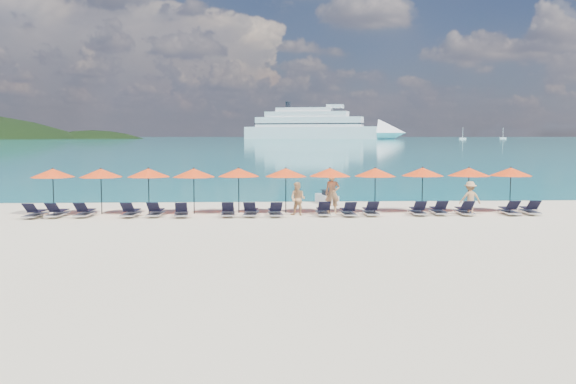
{
  "coord_description": "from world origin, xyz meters",
  "views": [
    {
      "loc": [
        -1.44,
        -26.84,
        3.88
      ],
      "look_at": [
        0.0,
        3.0,
        1.2
      ],
      "focal_mm": 40.0,
      "sensor_mm": 36.0,
      "label": 1
    }
  ],
  "objects": [
    {
      "name": "beachgoer_c",
      "position": [
        8.85,
        3.53,
        0.81
      ],
      "size": [
        1.07,
        0.52,
        1.63
      ],
      "primitive_type": "imported",
      "rotation": [
        0.0,
        0.0,
        3.17
      ],
      "color": "tan",
      "rests_on": "ground"
    },
    {
      "name": "ground",
      "position": [
        0.0,
        0.0,
        0.0
      ],
      "size": [
        1400.0,
        1400.0,
        0.0
      ],
      "primitive_type": "plane",
      "color": "beige"
    },
    {
      "name": "lounger_15",
      "position": [
        10.78,
        3.49,
        0.24
      ],
      "size": [
        0.69,
        1.72,
        0.66
      ],
      "rotation": [
        0.0,
        0.0,
        -0.04
      ],
      "color": "silver",
      "rests_on": "ground"
    },
    {
      "name": "umbrella_9",
      "position": [
        9.18,
        4.77,
        2.02
      ],
      "size": [
        2.1,
        2.1,
        2.28
      ],
      "color": "black",
      "rests_on": "ground"
    },
    {
      "name": "cruise_ship",
      "position": [
        57.37,
        525.12,
        10.06
      ],
      "size": [
        138.9,
        64.02,
        38.67
      ],
      "rotation": [
        0.0,
        0.0,
        -0.31
      ],
      "color": "white",
      "rests_on": "ground"
    },
    {
      "name": "lounger_16",
      "position": [
        11.82,
        3.54,
        0.24
      ],
      "size": [
        0.75,
        1.74,
        0.66
      ],
      "rotation": [
        0.0,
        0.0,
        -0.08
      ],
      "color": "silver",
      "rests_on": "ground"
    },
    {
      "name": "sailboat_near",
      "position": [
        160.28,
        471.61,
        0.99
      ],
      "size": [
        5.24,
        1.75,
        9.61
      ],
      "color": "white",
      "rests_on": "ground"
    },
    {
      "name": "lounger_4",
      "position": [
        -6.25,
        3.59,
        0.24
      ],
      "size": [
        0.71,
        1.73,
        0.66
      ],
      "rotation": [
        0.0,
        0.0,
        -0.06
      ],
      "color": "silver",
      "rests_on": "ground"
    },
    {
      "name": "lounger_9",
      "position": [
        1.72,
        3.55,
        0.24
      ],
      "size": [
        0.64,
        1.71,
        0.66
      ],
      "rotation": [
        0.0,
        0.0,
        -0.01
      ],
      "color": "silver",
      "rests_on": "ground"
    },
    {
      "name": "beachgoer_a",
      "position": [
        2.26,
        4.44,
        0.99
      ],
      "size": [
        0.74,
        0.51,
        1.98
      ],
      "primitive_type": "imported",
      "rotation": [
        0.0,
        0.0,
        -0.05
      ],
      "color": "tan",
      "rests_on": "ground"
    },
    {
      "name": "umbrella_5",
      "position": [
        -0.03,
        4.69,
        2.02
      ],
      "size": [
        2.1,
        2.1,
        2.28
      ],
      "color": "black",
      "rests_on": "ground"
    },
    {
      "name": "lounger_6",
      "position": [
        -2.82,
        3.47,
        0.24
      ],
      "size": [
        0.65,
        1.71,
        0.66
      ],
      "rotation": [
        0.0,
        0.0,
        0.02
      ],
      "color": "silver",
      "rests_on": "ground"
    },
    {
      "name": "umbrella_10",
      "position": [
        11.31,
        4.75,
        2.02
      ],
      "size": [
        2.1,
        2.1,
        2.28
      ],
      "color": "black",
      "rests_on": "ground"
    },
    {
      "name": "umbrella_1",
      "position": [
        -9.03,
        4.65,
        2.02
      ],
      "size": [
        2.1,
        2.1,
        2.28
      ],
      "color": "black",
      "rests_on": "ground"
    },
    {
      "name": "lounger_11",
      "position": [
        4.0,
        3.5,
        0.24
      ],
      "size": [
        0.63,
        1.7,
        0.66
      ],
      "rotation": [
        0.0,
        0.0,
        0.0
      ],
      "color": "silver",
      "rests_on": "ground"
    },
    {
      "name": "sailboat_far",
      "position": [
        209.73,
        515.64,
        1.01
      ],
      "size": [
        5.39,
        1.8,
        9.88
      ],
      "color": "white",
      "rests_on": "ground"
    },
    {
      "name": "sea",
      "position": [
        0.0,
        660.0,
        0.01
      ],
      "size": [
        1600.0,
        1300.0,
        0.01
      ],
      "primitive_type": "cube",
      "color": "#1FA9B2",
      "rests_on": "ground"
    },
    {
      "name": "umbrella_8",
      "position": [
        6.85,
        4.88,
        2.02
      ],
      "size": [
        2.1,
        2.1,
        2.28
      ],
      "color": "black",
      "rests_on": "ground"
    },
    {
      "name": "headland_small",
      "position": [
        -150.0,
        560.0,
        -35.0
      ],
      "size": [
        162.0,
        126.0,
        85.5
      ],
      "color": "black",
      "rests_on": "ground"
    },
    {
      "name": "umbrella_0",
      "position": [
        -11.37,
        4.75,
        2.02
      ],
      "size": [
        2.1,
        2.1,
        2.28
      ],
      "color": "black",
      "rests_on": "ground"
    },
    {
      "name": "lounger_2",
      "position": [
        -9.58,
        3.62,
        0.24
      ],
      "size": [
        0.76,
        1.75,
        0.66
      ],
      "rotation": [
        0.0,
        0.0,
        -0.08
      ],
      "color": "silver",
      "rests_on": "ground"
    },
    {
      "name": "lounger_13",
      "position": [
        7.36,
        3.66,
        0.24
      ],
      "size": [
        0.69,
        1.73,
        0.66
      ],
      "rotation": [
        0.0,
        0.0,
        -0.04
      ],
      "color": "silver",
      "rests_on": "ground"
    },
    {
      "name": "jetski",
      "position": [
        2.48,
        8.91,
        0.31
      ],
      "size": [
        1.17,
        2.19,
        0.74
      ],
      "rotation": [
        0.0,
        0.0,
        0.2
      ],
      "color": "silver",
      "rests_on": "ground"
    },
    {
      "name": "lounger_12",
      "position": [
        6.3,
        3.55,
        0.24
      ],
      "size": [
        0.69,
        1.73,
        0.66
      ],
      "rotation": [
        0.0,
        0.0,
        -0.04
      ],
      "color": "silver",
      "rests_on": "ground"
    },
    {
      "name": "lounger_7",
      "position": [
        -1.75,
        3.43,
        0.24
      ],
      "size": [
        0.78,
        1.75,
        0.66
      ],
      "rotation": [
        0.0,
        0.0,
        -0.09
      ],
      "color": "silver",
      "rests_on": "ground"
    },
    {
      "name": "beachgoer_b",
      "position": [
        0.51,
        3.67,
        0.8
      ],
      "size": [
        0.9,
        0.77,
        1.61
      ],
      "primitive_type": "imported",
      "rotation": [
        0.0,
        0.0,
        -0.5
      ],
      "color": "tan",
      "rests_on": "ground"
    },
    {
      "name": "lounger_0",
      "position": [
        -11.81,
        3.39,
        0.24
      ],
      "size": [
        0.77,
        1.75,
        0.66
      ],
      "rotation": [
        0.0,
        0.0,
        -0.09
      ],
      "color": "silver",
      "rests_on": "ground"
    },
    {
      "name": "umbrella_7",
      "position": [
        4.42,
        4.66,
        2.02
      ],
      "size": [
        2.1,
        2.1,
        2.28
      ],
      "color": "black",
      "rests_on": "ground"
    },
    {
      "name": "lounger_10",
      "position": [
        2.89,
        3.32,
        0.24
      ],
      "size": [
        0.68,
        1.72,
        0.66
      ],
      "rotation": [
        0.0,
        0.0,
        0.03
      ],
      "color": "silver",
      "rests_on": "ground"
    },
    {
      "name": "umbrella_2",
      "position": [
        -6.76,
        4.78,
        2.02
      ],
      "size": [
        2.1,
        2.1,
        2.28
      ],
      "color": "black",
      "rests_on": "ground"
    },
    {
      "name": "lounger_3",
      "position": [
        -7.42,
        3.51,
        0.24
      ],
      "size": [
        0.77,
        1.75,
        0.66
      ],
      "rotation": [
        0.0,
        0.0,
        -0.09
      ],
      "color": "silver",
      "rests_on": "ground"
    },
    {
      "name": "umbrella_3",
      "position": [
        -4.54,
        4.59,
        2.02
      ],
      "size": [
        2.1,
        2.1,
        2.28
      ],
      "color": "black",
      "rests_on": "ground"
    },
    {
      "name": "lounger_8",
      "position": [
        -0.59,
        3.37,
        0.24
      ],
      "size": [
        0.72,
        1.73,
        0.66
      ],
      "rotation": [
        0.0,
        0.0,
        0.06
      ],
      "color": "silver",
      "rests_on": "ground"
    },
    {
      "name": "lounger_5",
      "position": [
        -5.02,
        3.43,
        0.24
      ],
      "size": [
        0.77,
        1.75,
        0.66
      ],
      "rotation": [
        0.0,
        0.0,
        0.09
      ],
      "color": "silver",
      "rests_on": "ground"
    },
    {
      "name": "umbrella_6",
      "position": [
        2.17,
        4.8,
        2.02
      ],
      "size": [
        2.1,
        2.1,
        2.28
      ],
      "color": "black",
      "rests_on": "ground"
    },
    {
      "name": "lounger_1",
      "position": [
        -10.85,
        3.56,
        0.24
      ],
      "size": [
        0.78,
        1.75,
        0.66
      ],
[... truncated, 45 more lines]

